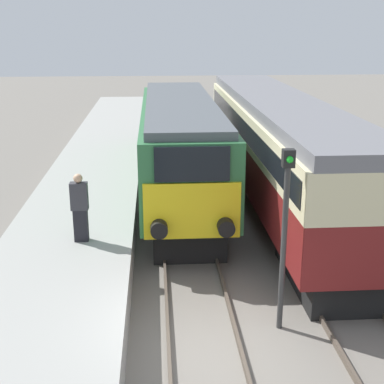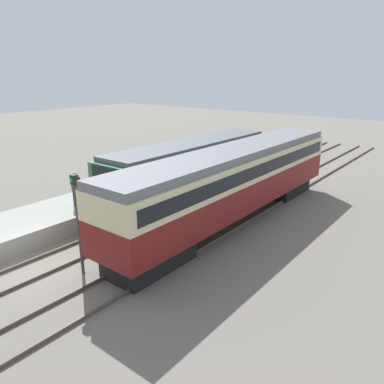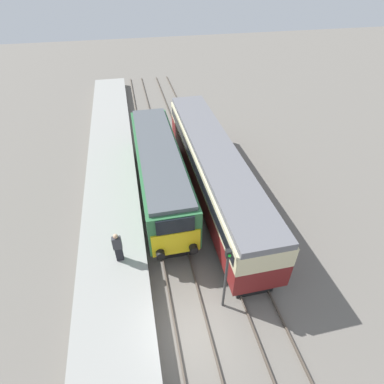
{
  "view_description": "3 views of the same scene",
  "coord_description": "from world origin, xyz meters",
  "views": [
    {
      "loc": [
        -0.9,
        -9.0,
        6.3
      ],
      "look_at": [
        0.0,
        3.84,
        2.23
      ],
      "focal_mm": 50.0,
      "sensor_mm": 36.0,
      "label": 1
    },
    {
      "loc": [
        12.99,
        -6.47,
        7.43
      ],
      "look_at": [
        1.7,
        7.84,
        1.6
      ],
      "focal_mm": 35.0,
      "sensor_mm": 36.0,
      "label": 2
    },
    {
      "loc": [
        -1.4,
        -6.27,
        13.15
      ],
      "look_at": [
        1.7,
        7.84,
        1.6
      ],
      "focal_mm": 28.0,
      "sensor_mm": 36.0,
      "label": 3
    }
  ],
  "objects": [
    {
      "name": "signal_post",
      "position": [
        1.7,
        1.02,
        2.35
      ],
      "size": [
        0.24,
        0.28,
        3.96
      ],
      "color": "#333333",
      "rests_on": "ground_plane"
    },
    {
      "name": "rails_near_track",
      "position": [
        0.0,
        5.0,
        0.07
      ],
      "size": [
        1.51,
        60.0,
        0.14
      ],
      "color": "#4C4238",
      "rests_on": "ground_plane"
    },
    {
      "name": "platform_left",
      "position": [
        -3.3,
        8.0,
        0.44
      ],
      "size": [
        3.5,
        50.0,
        0.88
      ],
      "color": "gray",
      "rests_on": "ground_plane"
    },
    {
      "name": "ground_plane",
      "position": [
        0.0,
        0.0,
        0.0
      ],
      "size": [
        120.0,
        120.0,
        0.0
      ],
      "primitive_type": "plane",
      "color": "slate"
    },
    {
      "name": "person_on_platform",
      "position": [
        -2.87,
        4.12,
        1.79
      ],
      "size": [
        0.44,
        0.26,
        1.81
      ],
      "color": "black",
      "rests_on": "platform_left"
    },
    {
      "name": "locomotive",
      "position": [
        0.0,
        10.0,
        2.06
      ],
      "size": [
        2.7,
        12.82,
        3.71
      ],
      "color": "black",
      "rests_on": "ground_plane"
    },
    {
      "name": "passenger_carriage",
      "position": [
        3.4,
        9.16,
        2.34
      ],
      "size": [
        2.75,
        16.72,
        3.87
      ],
      "color": "black",
      "rests_on": "ground_plane"
    },
    {
      "name": "rails_far_track",
      "position": [
        3.4,
        5.0,
        0.07
      ],
      "size": [
        1.5,
        60.0,
        0.14
      ],
      "color": "#4C4238",
      "rests_on": "ground_plane"
    }
  ]
}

